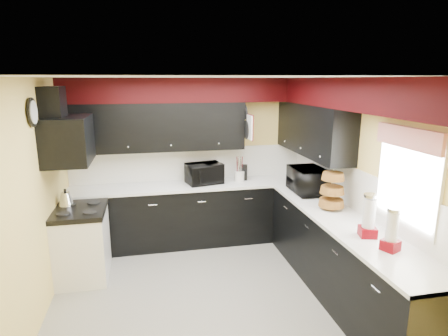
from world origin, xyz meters
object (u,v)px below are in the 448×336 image
object	(u,v)px
microwave	(308,180)
utensil_crock	(239,176)
knife_block	(244,173)
kettle	(66,199)
toaster_oven	(205,173)

from	to	relation	value
microwave	utensil_crock	distance (m)	1.10
utensil_crock	knife_block	world-z (taller)	knife_block
microwave	utensil_crock	size ratio (longest dim) A/B	3.87
utensil_crock	kettle	xyz separation A→B (m)	(-2.42, -0.58, -0.02)
toaster_oven	microwave	size ratio (longest dim) A/B	0.84
toaster_oven	knife_block	world-z (taller)	toaster_oven
kettle	knife_block	bearing A→B (deg)	14.51
toaster_oven	kettle	distance (m)	1.96
toaster_oven	knife_block	size ratio (longest dim) A/B	2.31
utensil_crock	kettle	distance (m)	2.49
toaster_oven	utensil_crock	bearing A→B (deg)	-12.36
microwave	knife_block	distance (m)	1.08
utensil_crock	knife_block	bearing A→B (deg)	36.32
knife_block	kettle	distance (m)	2.59
knife_block	kettle	xyz separation A→B (m)	(-2.51, -0.65, -0.05)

